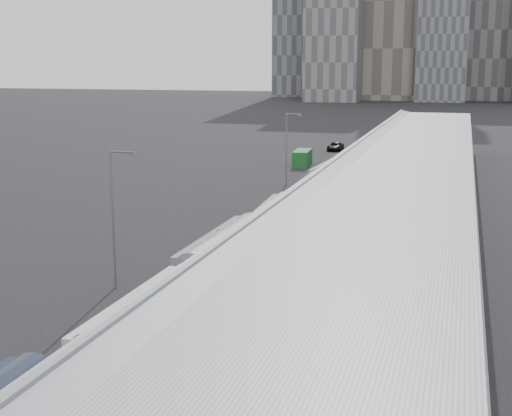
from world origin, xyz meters
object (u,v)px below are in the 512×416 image
at_px(bus_5, 309,199).
at_px(bus_2, 146,331).
at_px(bus_6, 331,178).
at_px(street_lamp_near, 115,211).
at_px(street_lamp_far, 288,144).
at_px(shipping_container, 302,158).
at_px(bus_4, 273,227).
at_px(bus_3, 224,261).
at_px(suv, 335,147).

bearing_deg(bus_5, bus_2, -93.94).
xyz_separation_m(bus_6, street_lamp_near, (-7.17, -43.84, 4.10)).
distance_m(street_lamp_far, shipping_container, 18.51).
xyz_separation_m(bus_4, bus_5, (0.18, 14.03, -0.00)).
xyz_separation_m(bus_3, shipping_container, (-7.66, 60.08, -0.40)).
bearing_deg(street_lamp_near, shipping_container, 90.75).
relative_size(bus_6, street_lamp_far, 1.31).
xyz_separation_m(bus_4, suv, (-6.67, 69.22, -0.80)).
distance_m(bus_3, street_lamp_near, 8.53).
bearing_deg(bus_6, shipping_container, 115.79).
bearing_deg(street_lamp_far, bus_6, -14.22).
distance_m(street_lamp_far, suv, 39.10).
xyz_separation_m(bus_2, bus_4, (0.25, 25.52, 0.01)).
bearing_deg(street_lamp_far, street_lamp_near, -91.53).
bearing_deg(suv, bus_2, -85.80).
relative_size(bus_5, suv, 2.36).
height_order(bus_3, suv, bus_3).
distance_m(bus_2, street_lamp_near, 13.37).
bearing_deg(bus_3, shipping_container, 97.79).
height_order(bus_5, suv, bus_5).
bearing_deg(bus_6, bus_2, -86.65).
height_order(bus_3, street_lamp_near, street_lamp_near).
height_order(bus_4, street_lamp_near, street_lamp_near).
xyz_separation_m(bus_2, bus_3, (-0.26, 13.77, 0.10)).
height_order(street_lamp_far, suv, street_lamp_far).
xyz_separation_m(street_lamp_far, shipping_container, (-2.04, 17.93, -4.13)).
xyz_separation_m(bus_2, suv, (-6.43, 94.74, -0.78)).
xyz_separation_m(street_lamp_far, suv, (-0.54, 38.82, -4.61)).
bearing_deg(bus_4, street_lamp_far, 98.20).
bearing_deg(bus_2, street_lamp_far, 96.31).
xyz_separation_m(bus_2, street_lamp_far, (-5.88, 55.92, 3.82)).
relative_size(bus_5, shipping_container, 2.02).
height_order(street_lamp_far, shipping_container, street_lamp_far).
bearing_deg(bus_3, street_lamp_far, 98.12).
relative_size(bus_4, suv, 2.36).
bearing_deg(street_lamp_near, bus_2, -56.12).
bearing_deg(bus_3, bus_5, 88.99).
height_order(bus_3, bus_5, bus_3).
xyz_separation_m(bus_6, shipping_container, (-8.00, 19.44, -0.27)).
xyz_separation_m(bus_3, street_lamp_far, (-5.62, 42.15, 3.72)).
distance_m(street_lamp_near, suv, 84.31).
bearing_deg(shipping_container, street_lamp_near, -93.62).
bearing_deg(bus_2, suv, 94.18).
relative_size(street_lamp_far, shipping_container, 1.50).
height_order(bus_2, bus_4, bus_4).
bearing_deg(suv, bus_4, -84.17).
distance_m(bus_3, suv, 81.21).
height_order(bus_4, shipping_container, bus_4).
height_order(bus_3, bus_4, bus_3).
height_order(bus_4, suv, bus_4).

